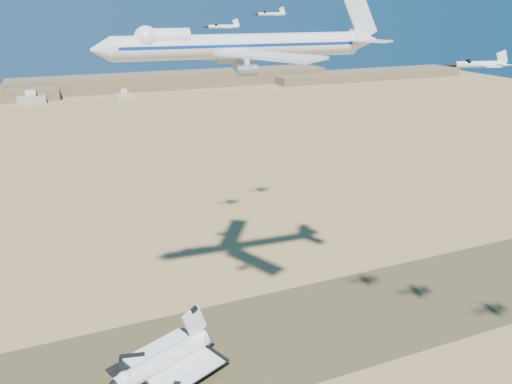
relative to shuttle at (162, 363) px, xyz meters
name	(u,v)px	position (x,y,z in m)	size (l,w,h in m)	color
ground	(219,351)	(19.24, 5.01, -5.05)	(1200.00, 1200.00, 0.00)	#AD854D
runway	(219,351)	(19.24, 5.01, -5.02)	(600.00, 50.00, 0.06)	brown
ridgeline	(138,85)	(84.55, 532.32, 2.57)	(960.00, 90.00, 18.00)	#7A6344
hangars	(27,100)	(-44.76, 483.45, -0.22)	(200.50, 29.50, 30.00)	#9F998D
shuttle	(162,363)	(0.00, 0.00, 0.00)	(38.64, 32.48, 18.80)	white
carrier_747	(232,46)	(25.97, 6.66, 89.05)	(78.81, 61.04, 19.65)	silver
crew_c	(194,381)	(7.83, -6.39, -4.06)	(1.09, 0.56, 1.86)	orange
chase_jet_a	(479,64)	(63.81, -40.22, 87.67)	(13.78, 7.92, 3.49)	silver
chase_jet_d	(222,26)	(40.51, 57.51, 91.80)	(13.76, 7.58, 3.43)	silver
chase_jet_e	(270,14)	(63.19, 66.43, 95.71)	(13.86, 7.36, 3.45)	silver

